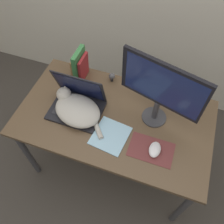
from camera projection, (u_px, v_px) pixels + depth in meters
name	position (u px, v px, depth m)	size (l,w,h in m)	color
ground_plane	(99.00, 199.00, 1.96)	(12.00, 12.00, 0.00)	#3D3833
desk	(114.00, 122.00, 1.64)	(1.29, 0.73, 0.71)	brown
laptop	(77.00, 103.00, 1.58)	(0.35, 0.27, 0.27)	black
cat	(76.00, 109.00, 1.55)	(0.41, 0.32, 0.13)	#B2ADA3
external_monitor	(161.00, 89.00, 1.34)	(0.50, 0.16, 0.48)	#333338
mousepad	(151.00, 150.00, 1.44)	(0.27, 0.17, 0.00)	brown
computer_mouse	(155.00, 150.00, 1.42)	(0.07, 0.11, 0.04)	silver
book_row	(80.00, 66.00, 1.70)	(0.09, 0.17, 0.24)	olive
notepad	(110.00, 136.00, 1.49)	(0.24, 0.25, 0.01)	#99C6E0
webcam	(112.00, 77.00, 1.73)	(0.05, 0.05, 0.07)	#232328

